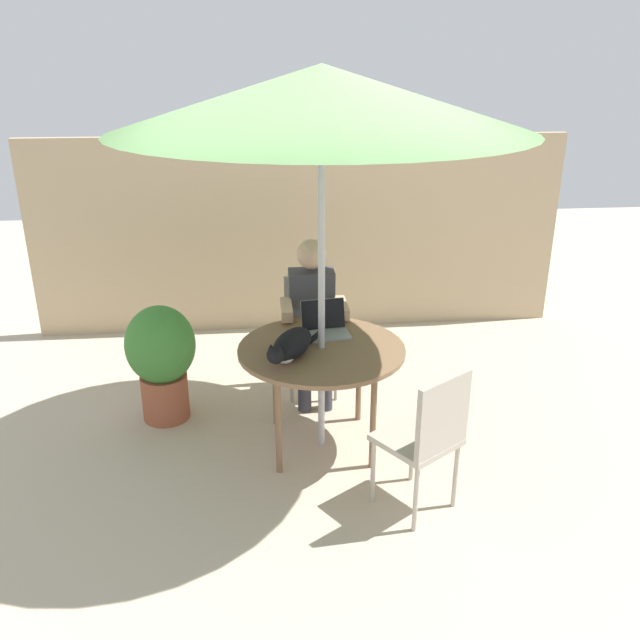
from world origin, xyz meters
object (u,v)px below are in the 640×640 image
(cat, at_px, (291,346))
(potted_plant_near_fence, at_px, (161,356))
(patio_table, at_px, (321,355))
(chair_empty, at_px, (428,432))
(person_seated, at_px, (312,312))
(patio_umbrella, at_px, (322,98))
(chair_occupied, at_px, (311,325))
(laptop, at_px, (325,324))

(cat, height_order, potted_plant_near_fence, cat)
(patio_table, xyz_separation_m, chair_empty, (0.53, -0.77, -0.14))
(chair_empty, height_order, person_seated, person_seated)
(patio_table, distance_m, chair_empty, 0.94)
(patio_table, relative_size, cat, 1.91)
(chair_empty, relative_size, person_seated, 0.73)
(patio_table, height_order, patio_umbrella, patio_umbrella)
(chair_occupied, relative_size, person_seated, 0.73)
(chair_empty, height_order, potted_plant_near_fence, chair_empty)
(patio_umbrella, relative_size, chair_occupied, 2.71)
(patio_umbrella, bearing_deg, cat, -145.67)
(person_seated, height_order, potted_plant_near_fence, person_seated)
(chair_empty, xyz_separation_m, cat, (-0.73, 0.63, 0.28))
(chair_empty, bearing_deg, patio_table, 124.30)
(patio_umbrella, distance_m, chair_empty, 1.97)
(laptop, relative_size, potted_plant_near_fence, 0.38)
(patio_table, xyz_separation_m, person_seated, (-0.00, 0.70, 0.03))
(laptop, bearing_deg, cat, -123.46)
(cat, distance_m, potted_plant_near_fence, 1.13)
(person_seated, relative_size, potted_plant_near_fence, 1.43)
(person_seated, distance_m, laptop, 0.47)
(cat, bearing_deg, chair_empty, -40.68)
(chair_occupied, height_order, laptop, laptop)
(patio_umbrella, xyz_separation_m, laptop, (0.05, 0.24, -1.47))
(patio_umbrella, xyz_separation_m, chair_occupied, (0.00, 0.86, -1.73))
(chair_empty, distance_m, person_seated, 1.57)
(chair_empty, distance_m, cat, 1.01)
(patio_table, height_order, cat, cat)
(laptop, xyz_separation_m, cat, (-0.25, -0.38, 0.02))
(chair_occupied, xyz_separation_m, potted_plant_near_fence, (-1.10, -0.39, -0.04))
(cat, bearing_deg, person_seated, 76.23)
(laptop, bearing_deg, chair_occupied, 94.24)
(patio_table, xyz_separation_m, patio_umbrella, (0.00, 0.00, 1.59))
(patio_umbrella, bearing_deg, patio_table, 0.00)
(laptop, distance_m, cat, 0.46)
(patio_table, height_order, person_seated, person_seated)
(person_seated, xyz_separation_m, cat, (-0.21, -0.84, 0.11))
(patio_table, height_order, laptop, laptop)
(patio_umbrella, bearing_deg, person_seated, 90.00)
(chair_occupied, bearing_deg, chair_empty, -72.14)
(patio_table, relative_size, person_seated, 0.88)
(patio_umbrella, bearing_deg, potted_plant_near_fence, 156.89)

